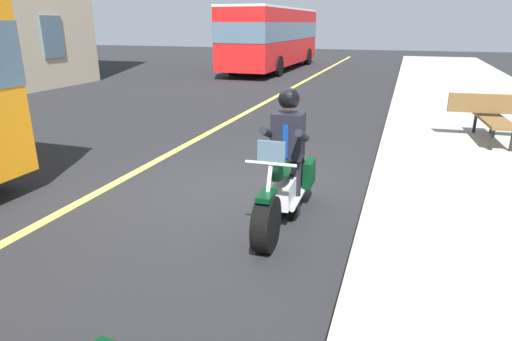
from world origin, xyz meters
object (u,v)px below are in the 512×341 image
Objects in this scene: rider_main at (288,142)px; bus_near at (274,35)px; motorcycle_main at (284,189)px; bench_sidewalk at (494,114)px.

bus_near is (-19.07, -5.87, 0.84)m from rider_main.
bench_sidewalk is (-4.98, 3.19, 0.26)m from motorcycle_main.
bench_sidewalk is (-4.79, 3.20, -0.32)m from rider_main.
bus_near is at bearing -162.90° from rider_main.
motorcycle_main is 1.21× the size of bench_sidewalk.
motorcycle_main is at bearing -32.61° from bench_sidewalk.
bus_near reaches higher than bench_sidewalk.
motorcycle_main is 5.92m from bench_sidewalk.
motorcycle_main reaches higher than bench_sidewalk.
rider_main is at bearing 17.10° from bus_near.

